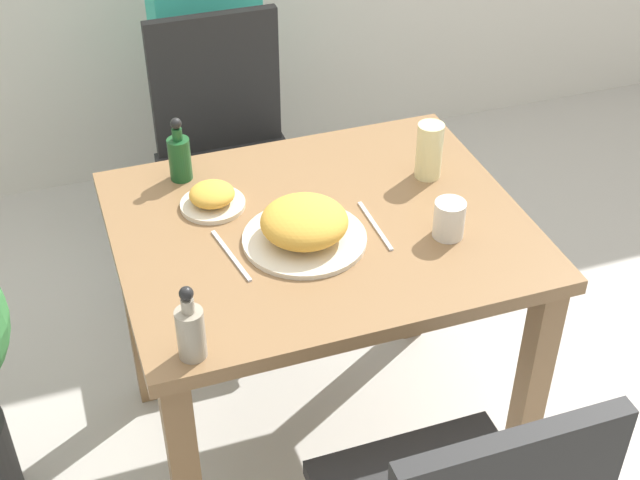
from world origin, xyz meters
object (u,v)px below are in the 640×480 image
object	(u,v)px
side_plate	(212,198)
drink_cup	(449,219)
food_plate	(304,225)
person_figure	(209,75)
chair_far	(228,150)
sauce_bottle	(191,330)
juice_glass	(429,151)
condiment_bottle	(179,156)

from	to	relation	value
side_plate	drink_cup	xyz separation A→B (m)	(0.47, -0.28, 0.02)
side_plate	drink_cup	distance (m)	0.55
food_plate	person_figure	size ratio (longest dim) A/B	0.24
chair_far	sauce_bottle	xyz separation A→B (m)	(-0.33, -1.08, 0.29)
sauce_bottle	person_figure	xyz separation A→B (m)	(0.37, 1.48, -0.23)
drink_cup	chair_far	bearing A→B (deg)	108.35
side_plate	sauce_bottle	bearing A→B (deg)	-107.85
food_plate	drink_cup	world-z (taller)	food_plate
juice_glass	side_plate	bearing A→B (deg)	175.57
chair_far	person_figure	bearing A→B (deg)	84.34
person_figure	food_plate	bearing A→B (deg)	-92.64
person_figure	sauce_bottle	bearing A→B (deg)	-103.96
chair_far	food_plate	world-z (taller)	chair_far
side_plate	sauce_bottle	size ratio (longest dim) A/B	0.92
chair_far	condiment_bottle	bearing A→B (deg)	-115.46
chair_far	drink_cup	bearing A→B (deg)	-71.65
condiment_bottle	person_figure	world-z (taller)	person_figure
food_plate	side_plate	xyz separation A→B (m)	(-0.16, 0.20, -0.02)
side_plate	juice_glass	world-z (taller)	juice_glass
food_plate	person_figure	xyz separation A→B (m)	(0.06, 1.21, -0.21)
chair_far	sauce_bottle	bearing A→B (deg)	-106.94
chair_far	drink_cup	size ratio (longest dim) A/B	10.43
side_plate	chair_far	bearing A→B (deg)	73.77
side_plate	juice_glass	distance (m)	0.54
juice_glass	person_figure	xyz separation A→B (m)	(-0.31, 1.05, -0.24)
food_plate	person_figure	bearing A→B (deg)	87.36
chair_far	side_plate	xyz separation A→B (m)	(-0.18, -0.61, 0.25)
juice_glass	sauce_bottle	distance (m)	0.81
food_plate	sauce_bottle	world-z (taller)	sauce_bottle
side_plate	condiment_bottle	distance (m)	0.16
juice_glass	food_plate	bearing A→B (deg)	-157.05
side_plate	sauce_bottle	world-z (taller)	sauce_bottle
condiment_bottle	person_figure	bearing A→B (deg)	73.29
condiment_bottle	drink_cup	bearing A→B (deg)	-39.64
chair_far	food_plate	distance (m)	0.85
drink_cup	food_plate	bearing A→B (deg)	164.91
side_plate	condiment_bottle	size ratio (longest dim) A/B	0.92
drink_cup	condiment_bottle	xyz separation A→B (m)	(-0.51, 0.43, 0.02)
drink_cup	sauce_bottle	bearing A→B (deg)	-163.15
drink_cup	condiment_bottle	distance (m)	0.67
juice_glass	sauce_bottle	bearing A→B (deg)	-147.85
side_plate	juice_glass	xyz separation A→B (m)	(0.53, -0.04, 0.05)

